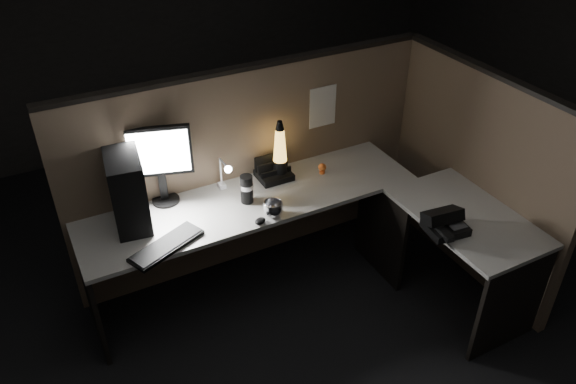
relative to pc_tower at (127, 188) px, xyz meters
name	(u,v)px	position (x,y,z in m)	size (l,w,h in m)	color
floor	(314,328)	(0.91, -0.75, -0.97)	(6.00, 6.00, 0.00)	black
room_shell	(322,108)	(0.91, -0.75, 0.65)	(6.00, 6.00, 6.00)	silver
partition_back	(252,168)	(0.91, 0.18, -0.22)	(2.66, 0.06, 1.50)	brown
partition_right	(474,177)	(2.24, -0.65, -0.22)	(0.06, 1.66, 1.50)	brown
desk	(320,231)	(1.09, -0.50, -0.39)	(2.60, 1.60, 0.73)	#B4B2AA
pc_tower	(127,188)	(0.00, 0.00, 0.00)	(0.20, 0.45, 0.47)	black
monitor	(159,158)	(0.25, 0.11, 0.09)	(0.42, 0.18, 0.54)	black
keyboard	(167,246)	(0.11, -0.37, -0.23)	(0.47, 0.16, 0.02)	black
mouse	(260,221)	(0.70, -0.41, -0.22)	(0.08, 0.06, 0.03)	black
clip_lamp	(225,175)	(0.64, 0.00, -0.09)	(0.05, 0.20, 0.25)	white
organizer	(273,172)	(1.01, 0.03, -0.20)	(0.23, 0.20, 0.17)	black
lava_lamp	(280,155)	(1.05, 0.01, -0.05)	(0.12, 0.12, 0.44)	black
travel_mug	(247,189)	(0.72, -0.16, -0.14)	(0.09, 0.09, 0.20)	black
steel_mug	(273,209)	(0.81, -0.38, -0.19)	(0.13, 0.13, 0.10)	#B1B1B8
figurine	(322,167)	(1.34, -0.09, -0.19)	(0.06, 0.06, 0.06)	orange
pinned_paper	(323,107)	(1.47, 0.14, 0.16)	(0.21, 0.00, 0.31)	white
desk_phone	(444,223)	(1.67, -1.00, -0.18)	(0.26, 0.27, 0.14)	black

